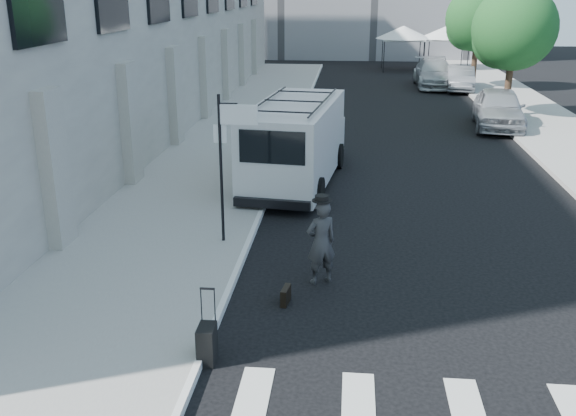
% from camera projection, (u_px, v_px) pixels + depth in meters
% --- Properties ---
extents(ground, '(120.00, 120.00, 0.00)m').
position_uv_depth(ground, '(326.00, 315.00, 12.20)').
color(ground, black).
rests_on(ground, ground).
extents(sidewalk_left, '(4.50, 48.00, 0.15)m').
position_uv_depth(sidewalk_left, '(243.00, 130.00, 27.61)').
color(sidewalk_left, gray).
rests_on(sidewalk_left, ground).
extents(sidewalk_right, '(4.00, 56.00, 0.15)m').
position_uv_depth(sidewalk_right, '(535.00, 117.00, 30.14)').
color(sidewalk_right, gray).
rests_on(sidewalk_right, ground).
extents(sign_pole, '(1.03, 0.07, 3.50)m').
position_uv_depth(sign_pole, '(230.00, 138.00, 14.56)').
color(sign_pole, black).
rests_on(sign_pole, sidewalk_left).
extents(tree_near, '(3.80, 3.83, 6.03)m').
position_uv_depth(tree_near, '(511.00, 31.00, 29.15)').
color(tree_near, black).
rests_on(tree_near, ground).
extents(tree_far, '(3.80, 3.83, 6.03)m').
position_uv_depth(tree_far, '(476.00, 21.00, 37.61)').
color(tree_far, black).
rests_on(tree_far, ground).
extents(tent_left, '(4.00, 4.00, 3.20)m').
position_uv_depth(tent_left, '(404.00, 33.00, 46.67)').
color(tent_left, black).
rests_on(tent_left, ground).
extents(tent_right, '(4.00, 4.00, 3.20)m').
position_uv_depth(tent_right, '(447.00, 32.00, 46.84)').
color(tent_right, black).
rests_on(tent_right, ground).
extents(businessman, '(0.79, 0.69, 1.81)m').
position_uv_depth(businessman, '(321.00, 243.00, 13.26)').
color(businessman, '#303032').
rests_on(businessman, ground).
extents(briefcase, '(0.18, 0.45, 0.34)m').
position_uv_depth(briefcase, '(286.00, 295.00, 12.60)').
color(briefcase, black).
rests_on(briefcase, ground).
extents(suitcase, '(0.29, 0.45, 1.26)m').
position_uv_depth(suitcase, '(207.00, 344.00, 10.59)').
color(suitcase, black).
rests_on(suitcase, ground).
extents(cargo_van, '(2.99, 7.04, 2.55)m').
position_uv_depth(cargo_van, '(296.00, 141.00, 20.09)').
color(cargo_van, silver).
rests_on(cargo_van, ground).
extents(parked_car_a, '(2.60, 5.25, 1.72)m').
position_uv_depth(parked_car_a, '(499.00, 108.00, 28.07)').
color(parked_car_a, '#9C9EA4').
rests_on(parked_car_a, ground).
extents(parked_car_b, '(1.97, 4.45, 1.42)m').
position_uv_depth(parked_car_b, '(461.00, 79.00, 38.14)').
color(parked_car_b, slate).
rests_on(parked_car_b, ground).
extents(parked_car_c, '(2.33, 5.67, 1.64)m').
position_uv_depth(parked_car_c, '(435.00, 74.00, 39.49)').
color(parked_car_c, '#ABAFB3').
rests_on(parked_car_c, ground).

